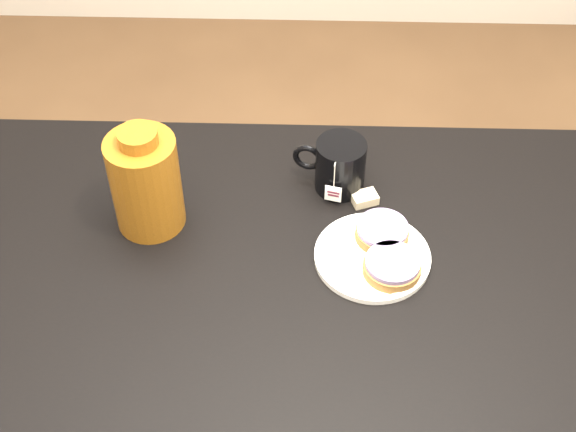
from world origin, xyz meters
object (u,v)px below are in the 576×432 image
Objects in this scene: plate at (372,256)px; table at (344,336)px; teabag_pouch at (365,198)px; mug at (339,165)px; bagel_back at (382,232)px; bagel_package at (146,182)px; bagel_front at (392,266)px.

table is at bearing -114.16° from plate.
mug is at bearing 139.32° from teabag_pouch.
teabag_pouch is (-0.01, 0.14, 0.00)m from plate.
mug is (-0.07, 0.14, 0.03)m from bagel_back.
bagel_back is at bearing -74.91° from teabag_pouch.
plate is 0.40m from bagel_package.
bagel_front reaches higher than plate.
table is 0.42m from bagel_package.
mug is 0.35m from bagel_package.
mug is (-0.01, 0.28, 0.13)m from table.
teabag_pouch is (0.05, -0.04, -0.04)m from mug.
teabag_pouch is 0.22× the size of bagel_package.
plate is 0.97× the size of bagel_package.
bagel_front is (0.03, -0.04, 0.02)m from plate.
table is at bearing -113.80° from bagel_back.
bagel_back reaches higher than table.
bagel_front is 0.18m from teabag_pouch.
mug reaches higher than bagel_front.
bagel_package is (-0.41, 0.11, 0.07)m from bagel_front.
table is at bearing -28.11° from bagel_package.
plate is 0.14m from teabag_pouch.
plate is 1.89× the size of bagel_back.
bagel_back is at bearing 99.16° from bagel_front.
bagel_package is at bearing 174.48° from bagel_back.
plate is (0.05, 0.10, 0.09)m from table.
mug is 3.17× the size of teabag_pouch.
bagel_package is (-0.38, 0.08, 0.09)m from plate.
mug is 0.70× the size of bagel_package.
bagel_front is at bearing -77.52° from teabag_pouch.
table is 0.26m from teabag_pouch.
mug reaches higher than table.
bagel_package reaches higher than teabag_pouch.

